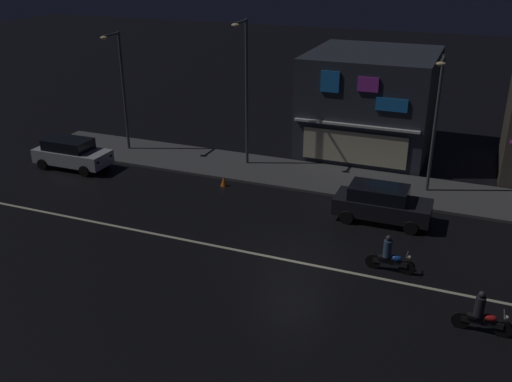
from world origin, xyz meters
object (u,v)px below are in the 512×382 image
at_px(streetlamp_east, 436,114).
at_px(motorcycle_following, 481,315).
at_px(parked_car_trailing, 71,153).
at_px(streetlamp_west, 121,82).
at_px(parked_car_near_kerb, 381,203).
at_px(motorcycle_opposite_lane, 389,256).
at_px(streetlamp_mid, 245,83).
at_px(traffic_cone, 224,181).

distance_m(streetlamp_east, motorcycle_following, 11.82).
relative_size(streetlamp_east, parked_car_trailing, 1.59).
relative_size(streetlamp_west, streetlamp_east, 1.03).
bearing_deg(parked_car_near_kerb, parked_car_trailing, -1.17).
distance_m(parked_car_near_kerb, parked_car_trailing, 17.46).
distance_m(streetlamp_west, motorcycle_opposite_lane, 19.42).
bearing_deg(parked_car_near_kerb, streetlamp_mid, -26.39).
distance_m(parked_car_trailing, traffic_cone, 9.15).
xyz_separation_m(parked_car_trailing, traffic_cone, (9.10, 0.71, -0.59)).
bearing_deg(traffic_cone, streetlamp_mid, 90.95).
relative_size(parked_car_near_kerb, parked_car_trailing, 1.00).
xyz_separation_m(parked_car_near_kerb, motorcycle_opposite_lane, (1.10, -4.31, -0.24)).
height_order(streetlamp_west, parked_car_trailing, streetlamp_west).
relative_size(streetlamp_west, motorcycle_opposite_lane, 3.69).
xyz_separation_m(motorcycle_following, traffic_cone, (-12.85, 8.10, -0.36)).
height_order(streetlamp_west, parked_car_near_kerb, streetlamp_west).
bearing_deg(parked_car_trailing, motorcycle_opposite_lane, -14.12).
relative_size(streetlamp_west, parked_car_near_kerb, 1.63).
height_order(streetlamp_west, traffic_cone, streetlamp_west).
height_order(streetlamp_west, streetlamp_east, streetlamp_west).
bearing_deg(traffic_cone, motorcycle_following, -32.23).
distance_m(streetlamp_west, streetlamp_east, 17.78).
height_order(streetlamp_east, parked_car_trailing, streetlamp_east).
height_order(streetlamp_mid, streetlamp_east, streetlamp_mid).
height_order(parked_car_trailing, motorcycle_following, parked_car_trailing).
relative_size(streetlamp_west, traffic_cone, 12.73).
bearing_deg(parked_car_near_kerb, motorcycle_following, 122.59).
bearing_deg(motorcycle_following, streetlamp_east, -74.81).
bearing_deg(parked_car_trailing, motorcycle_following, -18.62).
relative_size(streetlamp_mid, parked_car_trailing, 1.86).
height_order(streetlamp_west, streetlamp_mid, streetlamp_mid).
relative_size(streetlamp_east, traffic_cone, 12.40).
relative_size(motorcycle_following, motorcycle_opposite_lane, 1.00).
bearing_deg(motorcycle_opposite_lane, traffic_cone, 155.82).
bearing_deg(traffic_cone, motorcycle_opposite_lane, -29.62).
xyz_separation_m(motorcycle_following, motorcycle_opposite_lane, (-3.40, 2.73, 0.00)).
height_order(motorcycle_opposite_lane, traffic_cone, motorcycle_opposite_lane).
relative_size(streetlamp_west, parked_car_trailing, 1.63).
bearing_deg(streetlamp_west, motorcycle_opposite_lane, -25.26).
height_order(parked_car_near_kerb, parked_car_trailing, same).
height_order(streetlamp_mid, motorcycle_opposite_lane, streetlamp_mid).
height_order(streetlamp_east, motorcycle_following, streetlamp_east).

